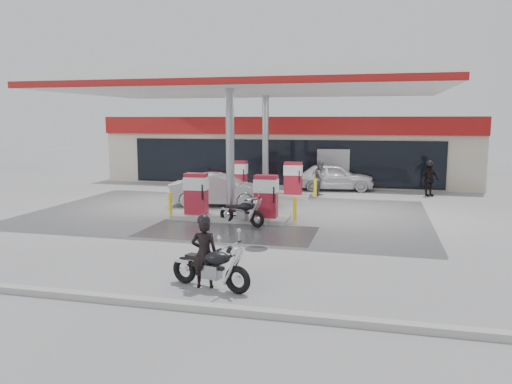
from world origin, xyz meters
TOP-DOWN VIEW (x-y plane):
  - ground at (0.00, 0.00)m, footprint 90.00×90.00m
  - wet_patch at (0.50, 0.00)m, footprint 6.00×3.00m
  - drain_cover at (2.00, -2.00)m, footprint 0.70×0.70m
  - kerb at (0.00, -7.00)m, footprint 28.00×0.25m
  - store_building at (0.01, 15.94)m, footprint 22.00×8.22m
  - canopy at (0.00, 5.00)m, footprint 16.00×10.02m
  - pump_island_near at (0.00, 2.00)m, footprint 5.14×1.30m
  - pump_island_far at (0.00, 8.00)m, footprint 5.14×1.30m
  - main_motorcycle at (1.87, -5.67)m, footprint 2.09×0.99m
  - biker_main at (1.67, -5.62)m, footprint 0.66×0.51m
  - parked_motorcycle at (0.69, 1.19)m, footprint 1.92×1.07m
  - sedan_white at (3.10, 11.20)m, footprint 4.58×2.45m
  - attendant at (2.64, 9.00)m, footprint 0.89×1.02m
  - hatchback_silver at (-1.39, 4.93)m, footprint 4.54×2.07m
  - parked_car_left at (-4.50, 12.87)m, footprint 4.99×3.12m
  - parked_car_right at (6.52, 14.00)m, footprint 4.21×2.85m
  - biker_walking at (7.97, 10.20)m, footprint 1.08×0.84m

SIDE VIEW (x-z plane):
  - ground at x=0.00m, z-range 0.00..0.00m
  - wet_patch at x=0.50m, z-range 0.00..0.00m
  - drain_cover at x=2.00m, z-range 0.00..0.01m
  - kerb at x=0.00m, z-range 0.00..0.15m
  - parked_motorcycle at x=0.69m, z-range -0.06..0.98m
  - main_motorcycle at x=1.87m, z-range -0.06..1.03m
  - parked_car_right at x=6.52m, z-range 0.00..1.07m
  - parked_car_left at x=-4.50m, z-range 0.00..1.35m
  - pump_island_near at x=0.00m, z-range -0.18..1.60m
  - pump_island_far at x=0.00m, z-range -0.18..1.60m
  - hatchback_silver at x=-1.39m, z-range 0.00..1.44m
  - sedan_white at x=3.10m, z-range 0.00..1.48m
  - biker_main at x=1.67m, z-range 0.00..1.62m
  - biker_walking at x=7.97m, z-range 0.00..1.71m
  - attendant at x=2.64m, z-range 0.00..1.79m
  - store_building at x=0.01m, z-range 0.01..4.01m
  - canopy at x=0.00m, z-range 2.51..8.02m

